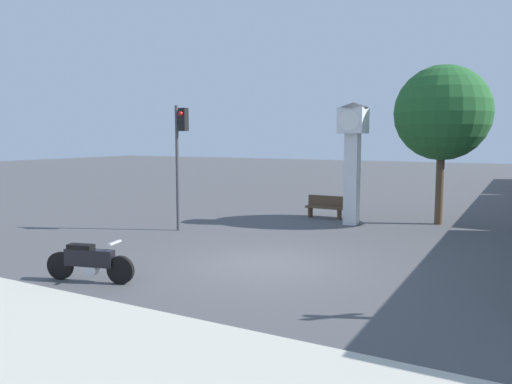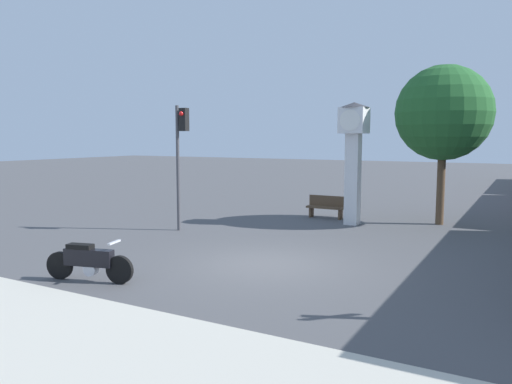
{
  "view_description": "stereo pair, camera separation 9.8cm",
  "coord_description": "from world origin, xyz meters",
  "px_view_note": "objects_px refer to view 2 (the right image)",
  "views": [
    {
      "loc": [
        5.95,
        -11.42,
        3.32
      ],
      "look_at": [
        -1.2,
        1.65,
        1.69
      ],
      "focal_mm": 35.0,
      "sensor_mm": 36.0,
      "label": 1
    },
    {
      "loc": [
        6.04,
        -11.37,
        3.32
      ],
      "look_at": [
        -1.2,
        1.65,
        1.69
      ],
      "focal_mm": 35.0,
      "sensor_mm": 36.0,
      "label": 2
    }
  ],
  "objects_px": {
    "motorcycle": "(89,261)",
    "bench": "(326,206)",
    "street_tree": "(444,113)",
    "traffic_light": "(181,145)",
    "clock_tower": "(354,144)"
  },
  "relations": [
    {
      "from": "bench",
      "to": "traffic_light",
      "type": "bearing_deg",
      "value": -124.05
    },
    {
      "from": "motorcycle",
      "to": "traffic_light",
      "type": "relative_size",
      "value": 0.49
    },
    {
      "from": "motorcycle",
      "to": "street_tree",
      "type": "xyz_separation_m",
      "value": [
        5.84,
        12.01,
        3.77
      ]
    },
    {
      "from": "clock_tower",
      "to": "street_tree",
      "type": "height_order",
      "value": "street_tree"
    },
    {
      "from": "traffic_light",
      "to": "street_tree",
      "type": "relative_size",
      "value": 0.74
    },
    {
      "from": "motorcycle",
      "to": "street_tree",
      "type": "height_order",
      "value": "street_tree"
    },
    {
      "from": "traffic_light",
      "to": "street_tree",
      "type": "distance_m",
      "value": 9.88
    },
    {
      "from": "traffic_light",
      "to": "street_tree",
      "type": "bearing_deg",
      "value": 36.6
    },
    {
      "from": "motorcycle",
      "to": "bench",
      "type": "xyz_separation_m",
      "value": [
        1.47,
        11.35,
        0.02
      ]
    },
    {
      "from": "motorcycle",
      "to": "bench",
      "type": "relative_size",
      "value": 1.36
    },
    {
      "from": "bench",
      "to": "clock_tower",
      "type": "bearing_deg",
      "value": -34.65
    },
    {
      "from": "street_tree",
      "to": "bench",
      "type": "distance_m",
      "value": 5.8
    },
    {
      "from": "clock_tower",
      "to": "traffic_light",
      "type": "bearing_deg",
      "value": -139.62
    },
    {
      "from": "motorcycle",
      "to": "street_tree",
      "type": "relative_size",
      "value": 0.36
    },
    {
      "from": "clock_tower",
      "to": "motorcycle",
      "type": "bearing_deg",
      "value": -105.64
    }
  ]
}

